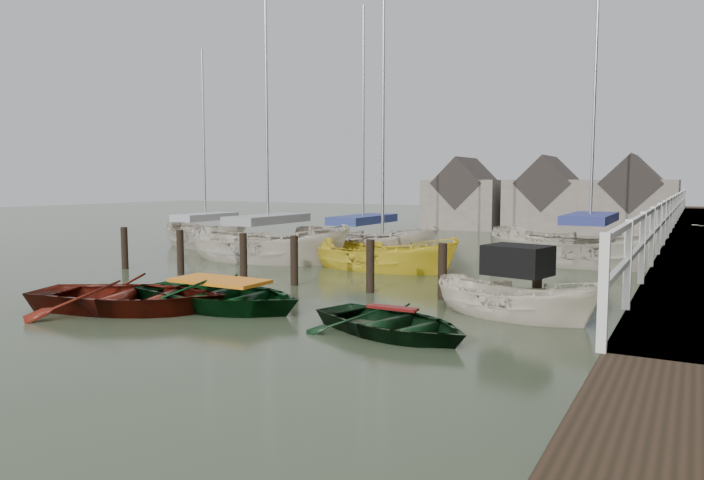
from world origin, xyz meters
The scene contains 12 objects.
ground centered at (0.00, 0.00, 0.00)m, with size 120.00×120.00×0.00m, color #333D27.
mooring_pilings centered at (-1.11, 3.00, 0.50)m, with size 13.72×0.22×1.80m.
far_sheds centered at (0.83, 26.00, 1.86)m, with size 14.00×4.08×4.39m.
rowboat_red centered at (-2.50, -1.66, 0.00)m, with size 3.24×4.53×0.94m, color #52140B.
rowboat_green centered at (-0.87, -0.51, 0.00)m, with size 3.09×4.33×0.90m, color black.
rowboat_dkgreen centered at (3.64, -0.80, 0.00)m, with size 2.46×3.44×0.71m, color black.
motorboat centered at (5.28, 1.88, 0.12)m, with size 4.00×2.23×2.26m.
sailboat_a centered at (-5.08, 7.02, 0.06)m, with size 6.78×2.80×10.91m.
sailboat_b centered at (-2.50, 9.57, 0.06)m, with size 6.55×2.95×10.61m.
sailboat_c centered at (-0.46, 7.11, 0.02)m, with size 5.68×2.58×11.01m.
sailboat_d centered at (5.40, 11.42, 0.06)m, with size 7.32×3.13×12.04m.
sailboat_e centered at (-10.39, 9.58, 0.06)m, with size 6.19×4.09×9.68m.
Camera 1 is at (8.65, -11.46, 2.92)m, focal length 32.00 mm.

